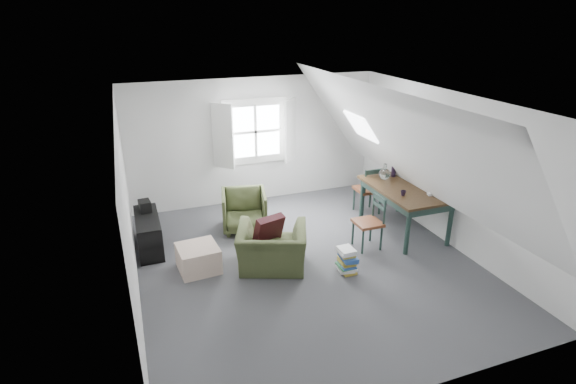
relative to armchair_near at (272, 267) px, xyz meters
name	(u,v)px	position (x,y,z in m)	size (l,w,h in m)	color
floor	(307,263)	(0.54, -0.07, 0.00)	(5.50, 5.50, 0.00)	#444549
ceiling	(309,103)	(0.54, -0.07, 2.50)	(5.50, 5.50, 0.00)	white
wall_back	(255,141)	(0.54, 2.68, 1.25)	(5.00, 5.00, 0.00)	silver
wall_front	(422,291)	(0.54, -2.82, 1.25)	(5.00, 5.00, 0.00)	silver
wall_left	(128,213)	(-1.96, -0.07, 1.25)	(5.50, 5.50, 0.00)	silver
wall_right	(449,169)	(3.04, -0.07, 1.25)	(5.50, 5.50, 0.00)	silver
slope_left	(199,166)	(-1.01, -0.07, 1.78)	(5.50, 5.50, 0.00)	white
slope_right	(402,144)	(2.09, -0.07, 1.78)	(5.50, 5.50, 0.00)	white
dormer_window	(256,132)	(0.54, 2.61, 1.45)	(1.71, 0.35, 1.30)	white
skylight	(361,127)	(2.09, 1.23, 1.75)	(0.55, 0.75, 0.04)	white
armchair_near	(272,267)	(0.00, 0.00, 0.00)	(1.02, 0.89, 0.66)	#394222
armchair_far	(245,228)	(-0.05, 1.43, 0.00)	(0.77, 0.79, 0.72)	#394222
throw_pillow	(269,229)	(0.00, 0.15, 0.58)	(0.45, 0.13, 0.45)	#390F15
ottoman	(198,258)	(-1.07, 0.33, 0.19)	(0.58, 0.58, 0.39)	#C7AB96
dining_table	(405,193)	(2.56, 0.39, 0.72)	(0.99, 1.66, 0.83)	#312011
demijohn	(385,174)	(2.41, 0.84, 0.95)	(0.21, 0.21, 0.29)	silver
vase_twigs	(394,169)	(2.66, 0.94, 0.98)	(0.09, 0.09, 0.66)	black
cup	(403,196)	(2.31, 0.09, 0.83)	(0.09, 0.09, 0.09)	black
paper_box	(432,194)	(2.76, -0.06, 0.85)	(0.13, 0.09, 0.04)	white
dining_chair_far	(369,189)	(2.37, 1.27, 0.49)	(0.44, 0.44, 0.95)	brown
dining_chair_near	(370,221)	(1.70, 0.07, 0.46)	(0.42, 0.42, 0.89)	brown
media_shelf	(149,235)	(-1.71, 1.23, 0.26)	(0.37, 1.11, 0.57)	black
electronics_box	(145,206)	(-1.71, 1.52, 0.65)	(0.18, 0.25, 0.20)	black
magazine_stack	(347,260)	(1.01, -0.51, 0.19)	(0.29, 0.34, 0.39)	#B29933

